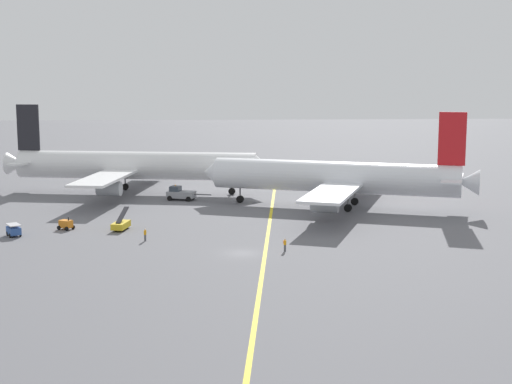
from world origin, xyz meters
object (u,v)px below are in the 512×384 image
gse_baggage_cart_trailing (14,230)px  airliner_at_gate_left (134,166)px  gse_gpu_cart_small (66,224)px  ground_crew_marshaller_foreground (285,245)px  ground_crew_wing_walker_right (145,235)px  airliner_being_pushed (337,178)px  pushback_tug (180,194)px  gse_belt_loader_portside (121,224)px

gse_baggage_cart_trailing → airliner_at_gate_left: bearing=71.3°
gse_gpu_cart_small → ground_crew_marshaller_foreground: gse_gpu_cart_small is taller
gse_gpu_cart_small → gse_baggage_cart_trailing: (-6.50, -4.21, 0.07)m
ground_crew_marshaller_foreground → ground_crew_wing_walker_right: size_ratio=0.97×
gse_gpu_cart_small → airliner_at_gate_left: bearing=79.1°
airliner_being_pushed → gse_baggage_cart_trailing: bearing=-157.9°
pushback_tug → airliner_at_gate_left: bearing=135.5°
pushback_tug → ground_crew_wing_walker_right: 34.50m
airliner_being_pushed → gse_baggage_cart_trailing: size_ratio=14.72×
gse_gpu_cart_small → pushback_tug: bearing=58.2°
airliner_at_gate_left → ground_crew_marshaller_foreground: bearing=-64.5°
airliner_at_gate_left → gse_belt_loader_portside: airliner_at_gate_left is taller
airliner_at_gate_left → ground_crew_wing_walker_right: (5.67, -43.39, -4.39)m
gse_gpu_cart_small → ground_crew_wing_walker_right: bearing=-34.9°
gse_belt_loader_portside → ground_crew_wing_walker_right: 8.81m
ground_crew_marshaller_foreground → ground_crew_wing_walker_right: 19.93m
pushback_tug → ground_crew_wing_walker_right: (-3.57, -34.32, -0.28)m
pushback_tug → gse_belt_loader_portside: size_ratio=1.63×
gse_gpu_cart_small → gse_belt_loader_portside: 8.21m
gse_gpu_cart_small → gse_belt_loader_portside: (8.16, -0.86, 0.03)m
airliner_being_pushed → pushback_tug: 29.12m
gse_baggage_cart_trailing → ground_crew_wing_walker_right: ground_crew_wing_walker_right is taller
pushback_tug → ground_crew_marshaller_foreground: 44.25m
gse_baggage_cart_trailing → pushback_tug: bearing=53.2°
gse_baggage_cart_trailing → ground_crew_marshaller_foreground: size_ratio=1.86×
airliner_being_pushed → ground_crew_wing_walker_right: size_ratio=26.62×
pushback_tug → gse_belt_loader_portside: 27.68m
airliner_being_pushed → ground_crew_marshaller_foreground: (-12.15, -31.84, -4.33)m
pushback_tug → gse_belt_loader_portside: gse_belt_loader_portside is taller
gse_gpu_cart_small → ground_crew_marshaller_foreground: 34.75m
gse_gpu_cart_small → gse_baggage_cart_trailing: 7.74m
airliner_at_gate_left → gse_baggage_cart_trailing: (-13.17, -38.98, -4.44)m
airliner_being_pushed → gse_gpu_cart_small: bearing=-159.7°
gse_gpu_cart_small → gse_belt_loader_portside: bearing=-6.0°
ground_crew_marshaller_foreground → gse_baggage_cart_trailing: bearing=162.6°
ground_crew_marshaller_foreground → pushback_tug: bearing=109.8°
gse_belt_loader_portside → gse_baggage_cart_trailing: bearing=-167.1°
airliner_at_gate_left → gse_belt_loader_portside: 35.95m
airliner_at_gate_left → gse_gpu_cart_small: (-6.67, -34.78, -4.51)m
gse_belt_loader_portside → ground_crew_marshaller_foreground: (22.72, -15.08, 0.06)m
airliner_at_gate_left → gse_baggage_cart_trailing: size_ratio=16.48×
gse_baggage_cart_trailing → gse_belt_loader_portside: bearing=12.9°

